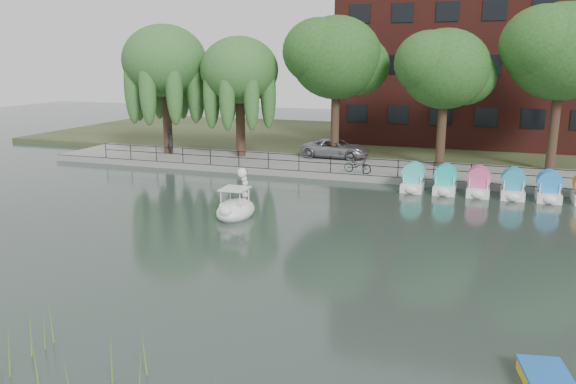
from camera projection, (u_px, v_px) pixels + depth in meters
The scene contains 17 objects.
ground_plane at pixel (242, 247), 21.54m from camera, with size 120.00×120.00×0.00m, color #3C4B47.
promenade at pixel (341, 167), 36.20m from camera, with size 40.00×6.00×0.40m, color gray.
kerb at pixel (330, 176), 33.49m from camera, with size 40.00×0.25×0.40m, color gray.
land_strip at pixel (380, 139), 49.08m from camera, with size 60.00×22.00×0.36m, color #47512D.
railing at pixel (331, 160), 33.45m from camera, with size 32.00×0.05×1.00m.
apartment_building at pixel (471, 29), 44.70m from camera, with size 20.00×10.07×18.00m.
willow_left at pixel (164, 61), 39.26m from camera, with size 5.88×5.88×9.01m.
willow_mid at pixel (239, 71), 38.11m from camera, with size 5.32×5.32×8.15m.
broadleaf_center at pixel (336, 58), 36.77m from camera, with size 6.00×6.00×9.25m.
broadleaf_right at pixel (445, 70), 34.24m from camera, with size 5.40×5.40×8.32m.
broadleaf_far at pixel (562, 52), 32.85m from camera, with size 6.30×6.30×9.71m.
minivan at pixel (336, 147), 38.43m from camera, with size 5.28×2.43×1.47m, color gray.
bicycle at pixel (358, 165), 33.32m from camera, with size 1.72×0.60×1.00m, color gray.
pedestrian at pixel (171, 140), 40.09m from camera, with size 0.71×0.48×1.98m, color black.
swan_boat at pixel (236, 207), 25.58m from camera, with size 1.59×2.61×2.11m.
pedal_boat_row at pixel (496, 185), 29.29m from camera, with size 9.65×1.70×1.40m.
reed_bank at pixel (148, 366), 12.03m from camera, with size 24.00×2.40×1.20m.
Camera 1 is at (8.39, -18.76, 7.02)m, focal length 35.00 mm.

